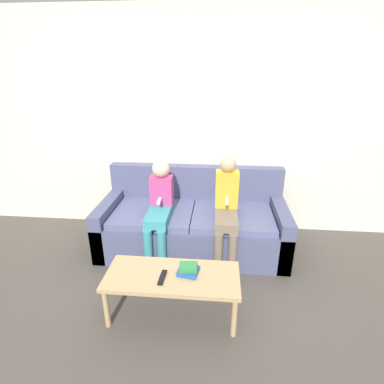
{
  "coord_description": "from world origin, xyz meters",
  "views": [
    {
      "loc": [
        0.27,
        -2.46,
        1.93
      ],
      "look_at": [
        0.0,
        0.44,
        0.74
      ],
      "focal_mm": 28.0,
      "sensor_mm": 36.0,
      "label": 1
    }
  ],
  "objects": [
    {
      "name": "coffee_table",
      "position": [
        -0.07,
        -0.5,
        0.35
      ],
      "size": [
        1.09,
        0.46,
        0.39
      ],
      "color": "tan",
      "rests_on": "ground_plane"
    },
    {
      "name": "person_left",
      "position": [
        -0.34,
        0.36,
        0.6
      ],
      "size": [
        0.24,
        0.61,
        1.06
      ],
      "color": "teal",
      "rests_on": "ground_plane"
    },
    {
      "name": "wall_back",
      "position": [
        -0.0,
        1.13,
        1.3
      ],
      "size": [
        8.0,
        0.06,
        2.6
      ],
      "color": "silver",
      "rests_on": "ground_plane"
    },
    {
      "name": "couch",
      "position": [
        0.0,
        0.58,
        0.28
      ],
      "size": [
        2.06,
        0.92,
        0.87
      ],
      "color": "#4C5175",
      "rests_on": "ground_plane"
    },
    {
      "name": "book_stack",
      "position": [
        0.05,
        -0.46,
        0.43
      ],
      "size": [
        0.18,
        0.18,
        0.07
      ],
      "color": "#23519E",
      "rests_on": "coffee_table"
    },
    {
      "name": "person_right",
      "position": [
        0.37,
        0.37,
        0.62
      ],
      "size": [
        0.24,
        0.61,
        1.12
      ],
      "color": "#756656",
      "rests_on": "ground_plane"
    },
    {
      "name": "tv_remote",
      "position": [
        -0.14,
        -0.55,
        0.4
      ],
      "size": [
        0.05,
        0.17,
        0.02
      ],
      "rotation": [
        0.0,
        0.0,
        -0.04
      ],
      "color": "black",
      "rests_on": "coffee_table"
    },
    {
      "name": "ground_plane",
      "position": [
        0.0,
        0.0,
        0.0
      ],
      "size": [
        10.0,
        10.0,
        0.0
      ],
      "primitive_type": "plane",
      "color": "#4C4742"
    }
  ]
}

